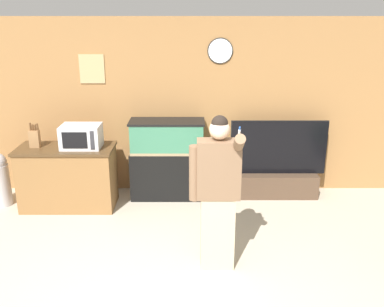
# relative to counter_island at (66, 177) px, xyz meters

# --- Properties ---
(wall_back_paneled) EXTENTS (10.00, 0.08, 2.60)m
(wall_back_paneled) POSITION_rel_counter_island_xyz_m (1.40, 0.67, 0.86)
(wall_back_paneled) COLOR olive
(wall_back_paneled) RESTS_ON ground_plane
(counter_island) EXTENTS (1.33, 0.63, 0.89)m
(counter_island) POSITION_rel_counter_island_xyz_m (0.00, 0.00, 0.00)
(counter_island) COLOR brown
(counter_island) RESTS_ON ground_plane
(microwave) EXTENTS (0.53, 0.38, 0.32)m
(microwave) POSITION_rel_counter_island_xyz_m (0.24, -0.00, 0.60)
(microwave) COLOR silver
(microwave) RESTS_ON counter_island
(knife_block) EXTENTS (0.14, 0.09, 0.34)m
(knife_block) POSITION_rel_counter_island_xyz_m (-0.41, 0.01, 0.57)
(knife_block) COLOR olive
(knife_block) RESTS_ON counter_island
(aquarium_on_stand) EXTENTS (1.08, 0.46, 1.17)m
(aquarium_on_stand) POSITION_rel_counter_island_xyz_m (1.39, 0.35, 0.15)
(aquarium_on_stand) COLOR black
(aquarium_on_stand) RESTS_ON ground_plane
(tv_on_stand) EXTENTS (1.42, 0.40, 1.16)m
(tv_on_stand) POSITION_rel_counter_island_xyz_m (3.03, 0.39, -0.11)
(tv_on_stand) COLOR #4C3828
(tv_on_stand) RESTS_ON ground_plane
(person_standing) EXTENTS (0.54, 0.40, 1.70)m
(person_standing) POSITION_rel_counter_island_xyz_m (2.01, -1.52, 0.44)
(person_standing) COLOR #BCAD89
(person_standing) RESTS_ON ground_plane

